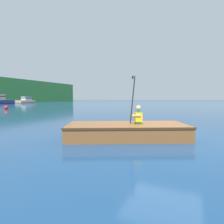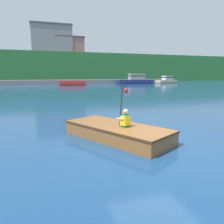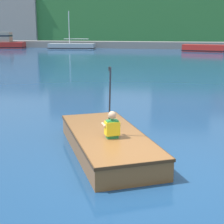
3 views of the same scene
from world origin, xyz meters
name	(u,v)px [view 3 (image 3 of 3)]	position (x,y,z in m)	size (l,w,h in m)	color
ground_plane	(147,174)	(0.00, 0.00, 0.00)	(300.00, 300.00, 0.00)	navy
shoreline_ridge	(180,22)	(0.00, 61.01, 3.82)	(120.00, 20.00, 7.63)	#2D6B33
waterfront_warehouse_left	(22,18)	(-29.20, 56.30, 4.51)	(10.69, 11.94, 9.00)	gray
waterfront_office_block_center	(76,5)	(-18.46, 55.80, 6.65)	(8.73, 8.48, 13.29)	#75665B
waterfront_apartment_right	(185,1)	(0.76, 56.63, 7.18)	(10.07, 10.78, 14.34)	gray
waterfront_tower_far	(212,9)	(5.15, 54.95, 5.79)	(7.40, 7.16, 11.56)	#9E6B5B
marina_dock	(178,45)	(0.00, 41.29, 0.45)	(54.88, 2.40, 0.90)	slate
moored_boat_dock_west_end	(72,46)	(-13.73, 38.14, 0.34)	(6.27, 2.73, 4.84)	#9EA3A8
moored_boat_dock_center_near	(203,48)	(3.01, 35.81, 0.38)	(4.96, 2.39, 0.81)	red
moored_boat_dock_center_far	(0,43)	(-23.80, 37.79, 0.76)	(7.00, 3.30, 2.17)	red
rowboat_foreground	(107,141)	(-0.99, 1.03, 0.25)	(2.99, 3.90, 0.45)	brown
person_paddler	(112,125)	(-0.80, 0.67, 0.72)	(0.44, 0.44, 1.46)	#267F3F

